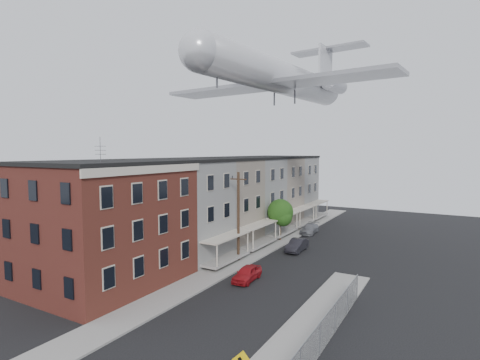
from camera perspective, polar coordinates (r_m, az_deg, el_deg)
The scene contains 17 objects.
sidewalk_left at distance 43.73m, azimuth 3.87°, elevation -10.19°, with size 3.00×62.00×0.12m, color gray.
sidewalk_right at distance 24.09m, azimuth 9.15°, elevation -22.87°, with size 3.00×26.00×0.12m, color gray.
curb_left at distance 43.13m, azimuth 5.63°, elevation -10.39°, with size 0.15×62.00×0.14m, color gray.
curb_right at distance 24.57m, azimuth 5.73°, elevation -22.23°, with size 0.15×26.00×0.14m, color gray.
corner_building at distance 33.17m, azimuth -19.79°, elevation -6.12°, with size 10.31×12.30×12.15m.
row_house_a at distance 39.88m, azimuth -9.30°, elevation -4.22°, with size 11.98×7.00×10.30m.
row_house_b at distance 45.47m, azimuth -3.73°, elevation -3.11°, with size 11.98×7.00×10.30m.
row_house_c at distance 51.41m, azimuth 0.58°, elevation -2.23°, with size 11.98×7.00×10.30m.
row_house_d at distance 57.59m, azimuth 3.97°, elevation -1.52°, with size 11.98×7.00×10.30m.
row_house_e at distance 63.94m, azimuth 6.70°, elevation -0.95°, with size 11.98×7.00×10.30m.
chainlink_fence at distance 22.39m, azimuth 12.10°, elevation -22.46°, with size 0.06×18.06×1.90m.
utility_pole at distance 37.60m, azimuth -0.24°, elevation -5.39°, with size 1.80×0.26×9.00m.
street_tree at distance 46.42m, azimuth 6.27°, elevation -5.07°, with size 3.22×3.20×5.20m.
car_near at distance 32.99m, azimuth 1.07°, elevation -14.05°, with size 1.50×3.72×1.27m, color #AD161D.
car_mid at distance 42.53m, azimuth 8.68°, elevation -9.80°, with size 1.42×4.08×1.35m, color black.
car_far at distance 51.69m, azimuth 10.55°, elevation -7.32°, with size 1.77×4.36×1.27m, color slate.
airplane at distance 45.03m, azimuth 6.53°, elevation 15.20°, with size 27.64×31.55×9.10m.
Camera 1 is at (12.91, -14.10, 11.09)m, focal length 28.00 mm.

